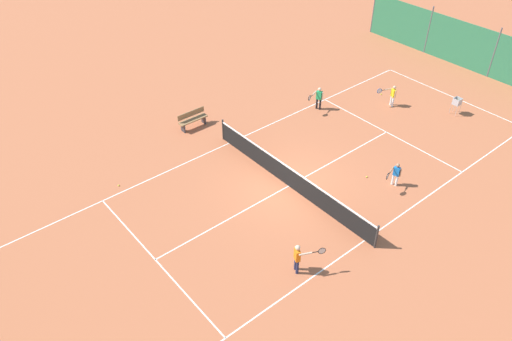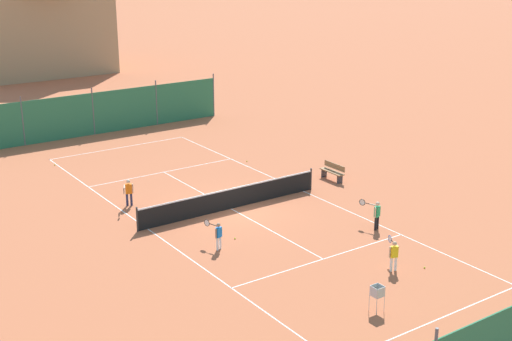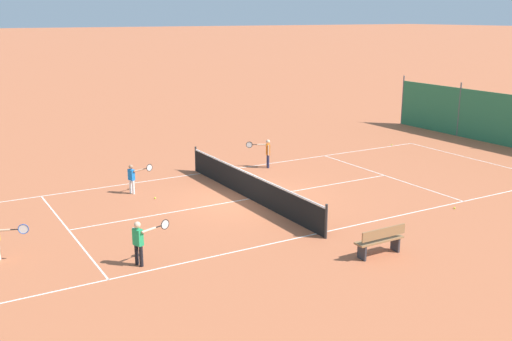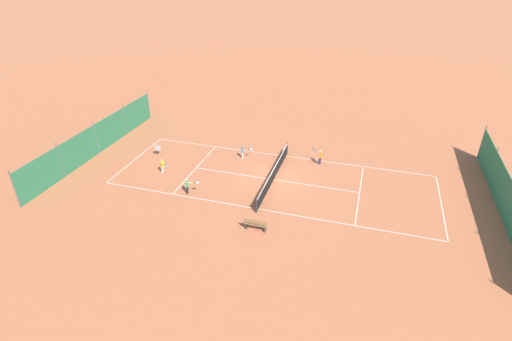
{
  "view_description": "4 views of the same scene",
  "coord_description": "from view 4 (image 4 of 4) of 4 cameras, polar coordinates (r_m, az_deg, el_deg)",
  "views": [
    {
      "loc": [
        -11.47,
        11.33,
        13.19
      ],
      "look_at": [
        0.89,
        1.05,
        0.8
      ],
      "focal_mm": 35.0,
      "sensor_mm": 36.0,
      "label": 1
    },
    {
      "loc": [
        -15.95,
        -25.01,
        11.4
      ],
      "look_at": [
        1.45,
        0.13,
        1.49
      ],
      "focal_mm": 50.0,
      "sensor_mm": 36.0,
      "label": 2
    },
    {
      "loc": [
        17.84,
        -10.16,
        6.41
      ],
      "look_at": [
        -0.75,
        0.71,
        0.79
      ],
      "focal_mm": 42.0,
      "sensor_mm": 36.0,
      "label": 3
    },
    {
      "loc": [
        25.44,
        6.31,
        15.37
      ],
      "look_at": [
        0.76,
        -1.17,
        1.01
      ],
      "focal_mm": 28.0,
      "sensor_mm": 36.0,
      "label": 4
    }
  ],
  "objects": [
    {
      "name": "player_far_service",
      "position": [
        33.25,
        -1.85,
        2.82
      ],
      "size": [
        0.36,
        0.98,
        1.1
      ],
      "color": "white",
      "rests_on": "ground"
    },
    {
      "name": "ground_plane",
      "position": [
        30.38,
        2.53,
        -1.3
      ],
      "size": [
        600.0,
        600.0,
        0.0
      ],
      "primitive_type": "plane",
      "color": "#B7603D"
    },
    {
      "name": "player_near_baseline",
      "position": [
        31.8,
        -13.22,
        0.76
      ],
      "size": [
        0.66,
        0.9,
        1.15
      ],
      "color": "white",
      "rests_on": "ground"
    },
    {
      "name": "tennis_ball_near_corner",
      "position": [
        32.51,
        -1.72,
        0.96
      ],
      "size": [
        0.07,
        0.07,
        0.07
      ],
      "primitive_type": "sphere",
      "color": "#CCE033",
      "rests_on": "ground"
    },
    {
      "name": "windscreen_fence_far",
      "position": [
        30.48,
        32.11,
        -3.27
      ],
      "size": [
        17.28,
        0.08,
        2.9
      ],
      "color": "#2D754C",
      "rests_on": "ground"
    },
    {
      "name": "windscreen_fence_near",
      "position": [
        36.34,
        -21.86,
        4.16
      ],
      "size": [
        17.28,
        0.08,
        2.9
      ],
      "color": "#2D754C",
      "rests_on": "ground"
    },
    {
      "name": "player_near_service",
      "position": [
        28.74,
        -9.75,
        -2.01
      ],
      "size": [
        0.39,
        1.06,
        1.22
      ],
      "color": "black",
      "rests_on": "ground"
    },
    {
      "name": "court_line_markings",
      "position": [
        30.38,
        2.53,
        -1.3
      ],
      "size": [
        8.25,
        23.85,
        0.01
      ],
      "color": "white",
      "rests_on": "ground"
    },
    {
      "name": "tennis_ball_by_net_right",
      "position": [
        25.94,
        11.79,
        -7.85
      ],
      "size": [
        0.07,
        0.07,
        0.07
      ],
      "primitive_type": "sphere",
      "color": "#CCE033",
      "rests_on": "ground"
    },
    {
      "name": "player_far_baseline",
      "position": [
        32.68,
        9.09,
        2.09
      ],
      "size": [
        0.77,
        0.9,
        1.23
      ],
      "color": "#23284C",
      "rests_on": "ground"
    },
    {
      "name": "tennis_ball_alley_right",
      "position": [
        31.59,
        -14.89,
        -1.0
      ],
      "size": [
        0.07,
        0.07,
        0.07
      ],
      "primitive_type": "sphere",
      "color": "#CCE033",
      "rests_on": "ground"
    },
    {
      "name": "tennis_ball_alley_left",
      "position": [
        33.69,
        22.37,
        -0.34
      ],
      "size": [
        0.07,
        0.07,
        0.07
      ],
      "primitive_type": "sphere",
      "color": "#CCE033",
      "rests_on": "ground"
    },
    {
      "name": "ball_hopper",
      "position": [
        34.64,
        -13.85,
        3.09
      ],
      "size": [
        0.36,
        0.36,
        0.89
      ],
      "color": "#B7B7BC",
      "rests_on": "ground"
    },
    {
      "name": "tennis_net",
      "position": [
        30.13,
        2.55,
        -0.49
      ],
      "size": [
        9.18,
        0.08,
        1.06
      ],
      "color": "#2D2D2D",
      "rests_on": "ground"
    },
    {
      "name": "courtside_bench",
      "position": [
        24.91,
        -0.05,
        -7.66
      ],
      "size": [
        0.36,
        1.5,
        0.84
      ],
      "color": "olive",
      "rests_on": "ground"
    }
  ]
}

